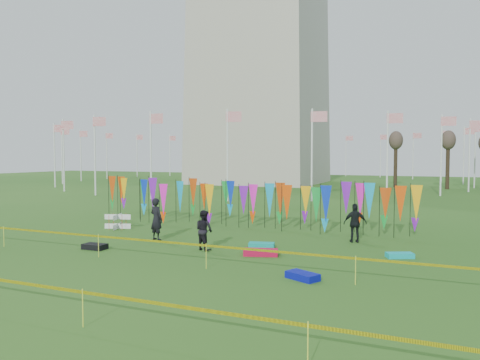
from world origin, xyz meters
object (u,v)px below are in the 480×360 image
at_px(person_left, 156,219).
at_px(kite_bag_blue, 303,276).
at_px(kite_bag_black, 95,246).
at_px(kite_bag_teal, 400,255).
at_px(box_kite, 118,221).
at_px(person_mid, 204,230).
at_px(kite_bag_turquoise, 262,245).
at_px(kite_bag_red, 261,252).
at_px(person_right, 355,223).

xyz_separation_m(person_left, kite_bag_blue, (8.22, -4.04, -0.88)).
relative_size(kite_bag_black, kite_bag_teal, 0.98).
height_order(box_kite, kite_bag_blue, box_kite).
bearing_deg(kite_bag_black, kite_bag_blue, -7.19).
height_order(person_mid, kite_bag_turquoise, person_mid).
distance_m(person_left, kite_bag_red, 5.89).
relative_size(kite_bag_turquoise, kite_bag_red, 0.81).
height_order(person_left, kite_bag_blue, person_left).
distance_m(kite_bag_blue, kite_bag_red, 3.78).
xyz_separation_m(box_kite, kite_bag_red, (9.50, -3.19, -0.28)).
height_order(box_kite, kite_bag_red, box_kite).
relative_size(box_kite, kite_bag_teal, 0.79).
bearing_deg(kite_bag_blue, person_left, 153.82).
height_order(box_kite, person_left, person_left).
relative_size(person_left, kite_bag_blue, 1.87).
bearing_deg(kite_bag_teal, person_left, -177.18).
xyz_separation_m(box_kite, kite_bag_blue, (12.02, -6.02, -0.29)).
bearing_deg(kite_bag_blue, person_right, 86.50).
xyz_separation_m(kite_bag_blue, kite_bag_black, (-9.42, 1.19, 0.00)).
relative_size(person_mid, person_right, 0.95).
height_order(person_right, kite_bag_teal, person_right).
distance_m(person_mid, kite_bag_black, 4.71).
bearing_deg(person_right, box_kite, -14.56).
relative_size(person_right, kite_bag_turquoise, 1.63).
bearing_deg(box_kite, kite_bag_teal, -5.67).
height_order(box_kite, kite_bag_teal, box_kite).
distance_m(box_kite, person_mid, 7.61).
bearing_deg(kite_bag_red, box_kite, 161.44).
bearing_deg(person_left, person_right, -143.62).
bearing_deg(kite_bag_red, kite_bag_blue, -48.36).
distance_m(kite_bag_red, kite_bag_teal, 5.39).
bearing_deg(box_kite, person_right, 5.23).
bearing_deg(kite_bag_turquoise, kite_bag_black, -154.12).
bearing_deg(person_left, kite_bag_teal, -160.62).
bearing_deg(box_kite, kite_bag_red, -18.56).
height_order(person_mid, kite_bag_black, person_mid).
bearing_deg(person_left, person_mid, 176.39).
bearing_deg(person_right, kite_bag_turquoise, 19.81).
height_order(box_kite, kite_bag_black, box_kite).
bearing_deg(kite_bag_turquoise, box_kite, 169.07).
bearing_deg(person_mid, box_kite, -2.40).
relative_size(kite_bag_blue, kite_bag_red, 0.78).
height_order(kite_bag_red, kite_bag_teal, kite_bag_red).
distance_m(person_right, kite_bag_teal, 3.46).
relative_size(box_kite, kite_bag_turquoise, 0.74).
bearing_deg(kite_bag_black, person_left, 67.12).
xyz_separation_m(person_left, kite_bag_teal, (10.81, 0.53, -0.89)).
relative_size(box_kite, person_right, 0.45).
relative_size(kite_bag_turquoise, kite_bag_teal, 1.07).
xyz_separation_m(kite_bag_red, kite_bag_teal, (5.11, 1.74, -0.03)).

